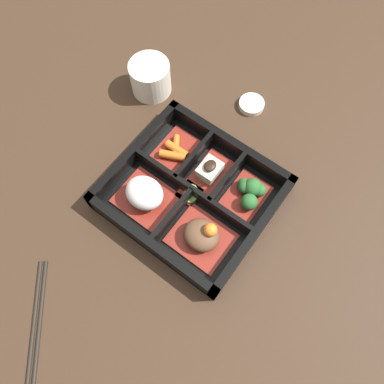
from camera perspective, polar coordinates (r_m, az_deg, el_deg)
ground_plane at (r=0.67m, az=0.00°, el=-0.84°), size 3.00×3.00×0.00m
bento_base at (r=0.67m, az=0.00°, el=-0.67°), size 0.27×0.25×0.01m
bento_rim at (r=0.65m, az=0.12°, el=0.08°), size 0.27×0.25×0.05m
bowl_stew at (r=0.62m, az=1.53°, el=-6.64°), size 0.10×0.09×0.05m
bowl_rice at (r=0.64m, az=-7.20°, el=-0.33°), size 0.10×0.09×0.05m
bowl_greens at (r=0.66m, az=8.72°, el=-0.04°), size 0.06×0.09×0.04m
bowl_tofu at (r=0.67m, az=2.66°, el=3.26°), size 0.05×0.09×0.04m
bowl_carrots at (r=0.69m, az=-2.59°, el=6.28°), size 0.06×0.09×0.02m
bowl_pickles at (r=0.66m, az=-0.42°, el=-0.34°), size 0.04×0.04×0.01m
tea_cup at (r=0.77m, az=-6.37°, el=16.99°), size 0.08×0.08×0.07m
chopsticks at (r=0.66m, az=-22.83°, el=-19.31°), size 0.16×0.19×0.01m
sauce_dish at (r=0.77m, az=9.06°, el=13.05°), size 0.05×0.05×0.01m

